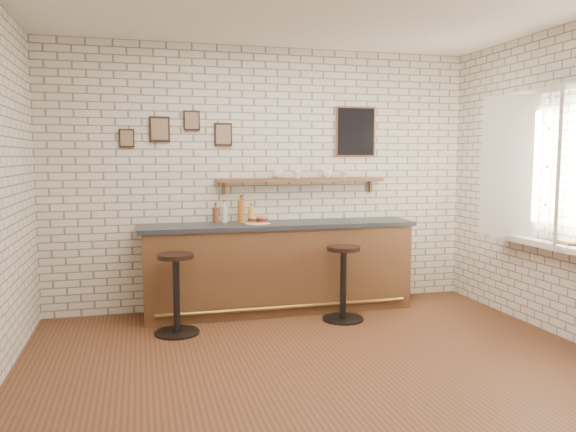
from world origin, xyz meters
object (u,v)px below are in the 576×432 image
bar_counter (279,267)px  bar_stool_right (343,281)px  condiment_bottle_yellow (251,214)px  shelf_cup_d (344,174)px  ciabatta_sandwich (258,219)px  bitters_bottle_white (224,214)px  book_upper (562,241)px  sandwich_plate (257,223)px  shelf_cup_c (327,174)px  bitters_bottle_amber (241,211)px  shelf_cup_b (297,174)px  shelf_cup_a (278,174)px  bitters_bottle_brown (216,215)px  bar_stool_left (176,291)px  book_lower (559,243)px

bar_counter → bar_stool_right: 0.79m
condiment_bottle_yellow → shelf_cup_d: shelf_cup_d is taller
ciabatta_sandwich → shelf_cup_d: bearing=11.3°
bitters_bottle_white → bar_stool_right: 1.53m
condiment_bottle_yellow → book_upper: bearing=-36.3°
condiment_bottle_yellow → sandwich_plate: bearing=-82.0°
ciabatta_sandwich → shelf_cup_c: size_ratio=1.89×
shelf_cup_d → book_upper: size_ratio=0.37×
bar_stool_right → bitters_bottle_amber: bearing=143.8°
shelf_cup_b → sandwich_plate: bearing=123.3°
shelf_cup_a → shelf_cup_c: bearing=-37.6°
bitters_bottle_brown → bitters_bottle_white: bitters_bottle_white is taller
bar_stool_left → shelf_cup_b: (1.46, 0.77, 1.12)m
shelf_cup_b → shelf_cup_d: shelf_cup_b is taller
bitters_bottle_white → shelf_cup_d: 1.51m
shelf_cup_b → book_upper: (2.03, -1.93, -0.59)m
bitters_bottle_amber → bar_stool_left: 1.29m
bitters_bottle_white → bar_stool_left: bearing=-128.7°
sandwich_plate → shelf_cup_c: size_ratio=2.25×
bar_stool_left → shelf_cup_a: shelf_cup_a is taller
shelf_cup_a → shelf_cup_d: size_ratio=1.40×
sandwich_plate → bitters_bottle_white: (-0.34, 0.19, 0.10)m
bitters_bottle_white → shelf_cup_c: 1.30m
bitters_bottle_amber → condiment_bottle_yellow: size_ratio=1.47×
sandwich_plate → shelf_cup_a: size_ratio=2.20×
bar_counter → sandwich_plate: (-0.25, -0.02, 0.51)m
bar_counter → sandwich_plate: size_ratio=11.07×
condiment_bottle_yellow → book_lower: (2.58, -1.87, -0.16)m
shelf_cup_c → shelf_cup_d: shelf_cup_c is taller
bar_counter → bar_stool_left: bar_counter is taller
bar_stool_right → bitters_bottle_white: bearing=148.4°
bitters_bottle_brown → book_upper: bitters_bottle_brown is taller
shelf_cup_b → book_upper: shelf_cup_b is taller
sandwich_plate → book_lower: (2.56, -1.68, -0.08)m
bitters_bottle_white → book_upper: 3.46m
bitters_bottle_amber → shelf_cup_d: bearing=1.2°
bitters_bottle_brown → bitters_bottle_white: size_ratio=0.89×
bitters_bottle_amber → bar_stool_right: (0.98, -0.72, -0.71)m
shelf_cup_c → shelf_cup_d: bearing=-74.8°
bitters_bottle_amber → shelf_cup_c: (1.04, 0.03, 0.41)m
ciabatta_sandwich → bar_stool_left: 1.26m
shelf_cup_a → book_upper: size_ratio=0.51×
bitters_bottle_brown → shelf_cup_a: size_ratio=1.76×
bar_counter → shelf_cup_a: (0.04, 0.20, 1.04)m
ciabatta_sandwich → bitters_bottle_amber: bearing=129.1°
shelf_cup_b → bitters_bottle_amber: bearing=102.8°
sandwich_plate → shelf_cup_a: (0.30, 0.22, 0.53)m
ciabatta_sandwich → bitters_bottle_brown: size_ratio=1.05×
shelf_cup_d → book_upper: bearing=-73.7°
ciabatta_sandwich → condiment_bottle_yellow: (-0.04, 0.19, 0.04)m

